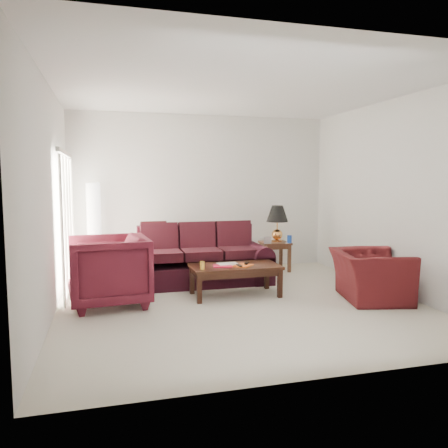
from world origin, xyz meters
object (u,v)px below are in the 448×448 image
sofa (200,255)px  armchair_left (109,271)px  floor_lamp (94,230)px  coffee_table (235,280)px  armchair_right (370,276)px  end_table (275,256)px

sofa → armchair_left: (-1.49, -0.92, 0.01)m
floor_lamp → coffee_table: 2.84m
armchair_right → coffee_table: (-1.85, 0.72, -0.12)m
end_table → armchair_left: size_ratio=0.52×
sofa → coffee_table: size_ratio=1.77×
sofa → end_table: 1.76m
sofa → floor_lamp: 2.00m
armchair_right → armchair_left: bearing=92.4°
end_table → armchair_left: 3.50m
sofa → armchair_left: bearing=-149.9°
floor_lamp → coffee_table: size_ratio=1.29×
sofa → floor_lamp: bearing=150.0°
end_table → coffee_table: (-1.26, -1.56, -0.05)m
sofa → armchair_right: bearing=-37.6°
armchair_left → coffee_table: size_ratio=0.81×
end_table → floor_lamp: size_ratio=0.33×
armchair_left → end_table: bearing=112.0°
floor_lamp → armchair_left: floor_lamp is taller
sofa → armchair_left: size_ratio=2.19×
armchair_left → armchair_right: (3.70, -0.69, -0.13)m
floor_lamp → coffee_table: (2.09, -1.82, -0.63)m
floor_lamp → armchair_left: bearing=-82.7°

